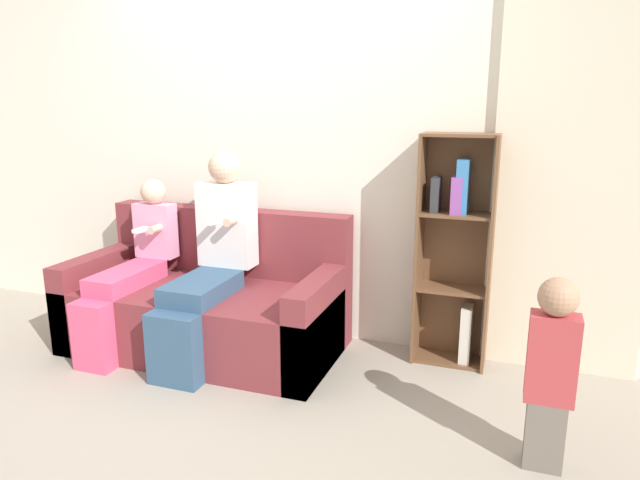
# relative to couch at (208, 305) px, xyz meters

# --- Properties ---
(ground_plane) EXTENTS (14.00, 14.00, 0.00)m
(ground_plane) POSITION_rel_couch_xyz_m (0.34, -0.53, -0.28)
(ground_plane) COLOR #9E9384
(back_wall) EXTENTS (10.00, 0.06, 2.55)m
(back_wall) POSITION_rel_couch_xyz_m (0.34, 0.46, 0.99)
(back_wall) COLOR silver
(back_wall) RESTS_ON ground_plane
(curtain_panel) EXTENTS (0.87, 0.04, 2.27)m
(curtain_panel) POSITION_rel_couch_xyz_m (2.13, 0.41, 0.86)
(curtain_panel) COLOR beige
(curtain_panel) RESTS_ON ground_plane
(couch) EXTENTS (1.72, 0.86, 0.86)m
(couch) POSITION_rel_couch_xyz_m (0.00, 0.00, 0.00)
(couch) COLOR maroon
(couch) RESTS_ON ground_plane
(adult_seated) EXTENTS (0.36, 0.82, 1.27)m
(adult_seated) POSITION_rel_couch_xyz_m (0.09, -0.09, 0.36)
(adult_seated) COLOR #335170
(adult_seated) RESTS_ON ground_plane
(child_seated) EXTENTS (0.28, 0.83, 1.06)m
(child_seated) POSITION_rel_couch_xyz_m (-0.47, -0.15, 0.25)
(child_seated) COLOR #DB4C75
(child_seated) RESTS_ON ground_plane
(toddler_standing) EXTENTS (0.20, 0.17, 0.87)m
(toddler_standing) POSITION_rel_couch_xyz_m (2.04, -0.63, 0.18)
(toddler_standing) COLOR #70665B
(toddler_standing) RESTS_ON ground_plane
(bookshelf) EXTENTS (0.44, 0.25, 1.39)m
(bookshelf) POSITION_rel_couch_xyz_m (1.52, 0.33, 0.44)
(bookshelf) COLOR brown
(bookshelf) RESTS_ON ground_plane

